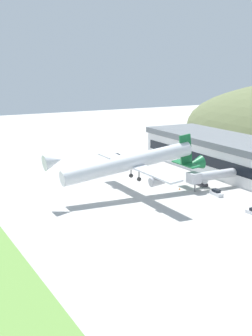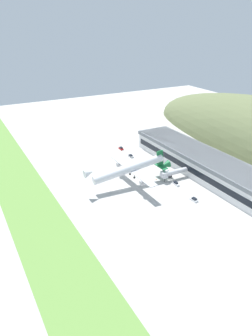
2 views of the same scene
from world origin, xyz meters
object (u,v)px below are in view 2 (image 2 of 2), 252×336
object	(u,v)px
jetway_0	(173,173)
cargo_airplane	(131,169)
service_car_2	(194,200)
traffic_cone_1	(132,161)
service_car_3	(131,156)
traffic_cone_0	(156,179)
service_car_1	(176,184)
terminal_building	(201,161)
service_car_0	(121,148)
fuel_truck	(168,173)

from	to	relation	value
jetway_0	cargo_airplane	xyz separation A→B (m)	(-4.89, -22.26, 4.96)
service_car_2	traffic_cone_1	xyz separation A→B (m)	(-53.99, -2.28, -0.35)
cargo_airplane	service_car_3	world-z (taller)	cargo_airplane
jetway_0	traffic_cone_0	bearing A→B (deg)	-116.72
cargo_airplane	service_car_2	size ratio (longest dim) A/B	11.42
traffic_cone_0	traffic_cone_1	bearing A→B (deg)	178.01
service_car_3	service_car_2	bearing A→B (deg)	-0.13
service_car_1	service_car_2	size ratio (longest dim) A/B	1.07
terminal_building	jetway_0	bearing A→B (deg)	-88.90
service_car_1	terminal_building	bearing A→B (deg)	106.53
service_car_2	traffic_cone_0	size ratio (longest dim) A/B	7.21
service_car_3	service_car_1	bearing A→B (deg)	2.72
service_car_2	service_car_3	xyz separation A→B (m)	(-59.80, 0.13, -0.05)
service_car_3	traffic_cone_0	distance (m)	33.42
service_car_0	terminal_building	bearing A→B (deg)	23.65
terminal_building	traffic_cone_1	world-z (taller)	terminal_building
service_car_0	traffic_cone_1	bearing A→B (deg)	-8.88
cargo_airplane	traffic_cone_1	bearing A→B (deg)	149.27
terminal_building	traffic_cone_1	size ratio (longest dim) A/B	169.98
service_car_2	service_car_3	bearing A→B (deg)	179.87
service_car_3	traffic_cone_1	xyz separation A→B (m)	(5.81, -2.41, -0.31)
terminal_building	jetway_0	world-z (taller)	terminal_building
cargo_airplane	traffic_cone_0	xyz separation A→B (m)	(1.09, 14.71, -8.67)
jetway_0	cargo_airplane	distance (m)	23.33
terminal_building	fuel_truck	size ratio (longest dim) A/B	15.25
traffic_cone_1	traffic_cone_0	bearing A→B (deg)	-1.99
traffic_cone_1	service_car_2	bearing A→B (deg)	2.42
service_car_3	fuel_truck	distance (m)	32.09
traffic_cone_0	terminal_building	bearing A→B (deg)	82.56
service_car_0	traffic_cone_1	world-z (taller)	service_car_0
jetway_0	traffic_cone_0	size ratio (longest dim) A/B	27.10
service_car_0	service_car_2	bearing A→B (deg)	-0.65
cargo_airplane	service_car_0	size ratio (longest dim) A/B	11.44
traffic_cone_0	service_car_1	bearing A→B (deg)	29.23
terminal_building	fuel_truck	xyz separation A→B (m)	(-4.96, -18.25, -4.92)
cargo_airplane	traffic_cone_0	size ratio (longest dim) A/B	82.36
service_car_0	traffic_cone_1	xyz separation A→B (m)	(19.99, -3.12, -0.39)
service_car_3	traffic_cone_0	world-z (taller)	service_car_3
cargo_airplane	service_car_3	bearing A→B (deg)	150.67
cargo_airplane	traffic_cone_1	xyz separation A→B (m)	(-26.35, 15.66, -8.67)
terminal_building	service_car_1	bearing A→B (deg)	-73.47
service_car_1	jetway_0	bearing A→B (deg)	159.82
fuel_truck	traffic_cone_1	world-z (taller)	fuel_truck
traffic_cone_1	cargo_airplane	bearing A→B (deg)	-30.73
terminal_building	service_car_0	xyz separation A→B (m)	(-50.86, -22.27, -5.67)
terminal_building	service_car_2	size ratio (longest dim) A/B	23.58
cargo_airplane	service_car_0	xyz separation A→B (m)	(-46.33, 18.78, -8.28)
traffic_cone_0	traffic_cone_1	xyz separation A→B (m)	(-27.43, 0.95, 0.00)
terminal_building	service_car_1	world-z (taller)	terminal_building
jetway_0	fuel_truck	bearing A→B (deg)	174.21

